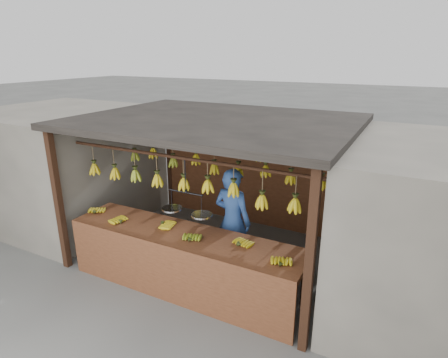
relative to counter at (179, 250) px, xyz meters
The scene contains 8 objects.
ground 1.43m from the counter, 93.40° to the left, with size 80.00×80.00×0.00m, color #5B5B57.
stall 2.01m from the counter, 92.69° to the left, with size 4.30×3.30×2.40m.
neighbor_left 3.90m from the counter, 161.41° to the left, with size 3.00×3.00×2.30m, color slate.
counter is the anchor object (origin of this frame).
hanging_bananas 1.54m from the counter, 93.51° to the left, with size 3.62×2.24×0.40m.
balance_scale 0.58m from the counter, 91.24° to the left, with size 0.79×0.30×0.81m.
vendor 1.01m from the counter, 66.10° to the left, with size 0.63×0.41×1.73m, color #3359A5.
bag_bundles 3.20m from the counter, 54.18° to the left, with size 0.08×0.26×1.26m.
Camera 1 is at (2.83, -5.13, 3.37)m, focal length 30.00 mm.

